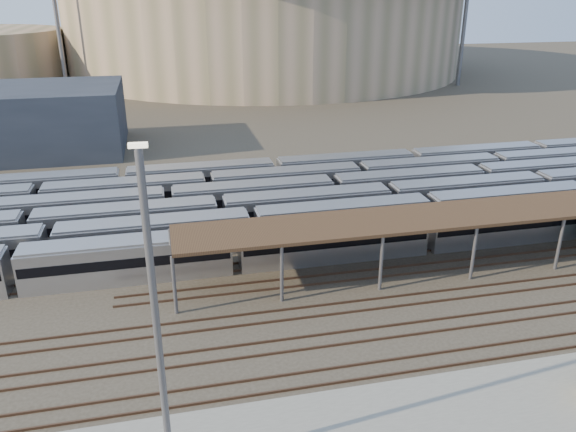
# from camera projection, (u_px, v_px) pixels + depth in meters

# --- Properties ---
(ground) EXTENTS (420.00, 420.00, 0.00)m
(ground) POSITION_uv_depth(u_px,v_px,m) (278.00, 310.00, 45.06)
(ground) COLOR #383026
(ground) RESTS_ON ground
(subway_trains) EXTENTS (125.64, 23.90, 3.60)m
(subway_trains) POSITION_uv_depth(u_px,v_px,m) (227.00, 209.00, 60.74)
(subway_trains) COLOR #B8B8BD
(subway_trains) RESTS_ON ground
(inspection_shed) EXTENTS (60.30, 6.00, 5.30)m
(inspection_shed) POSITION_uv_depth(u_px,v_px,m) (504.00, 212.00, 51.32)
(inspection_shed) COLOR #5E5D63
(inspection_shed) RESTS_ON ground
(empty_tracks) EXTENTS (170.00, 9.62, 0.18)m
(empty_tracks) POSITION_uv_depth(u_px,v_px,m) (293.00, 344.00, 40.51)
(empty_tracks) COLOR #4C3323
(empty_tracks) RESTS_ON ground
(stadium) EXTENTS (124.00, 124.00, 32.50)m
(stadium) POSITION_uv_depth(u_px,v_px,m) (264.00, 15.00, 170.49)
(stadium) COLOR #9F846B
(stadium) RESTS_ON ground
(floodlight_0) EXTENTS (4.00, 1.00, 38.40)m
(floodlight_0) POSITION_uv_depth(u_px,v_px,m) (55.00, 4.00, 130.52)
(floodlight_0) COLOR #5E5D63
(floodlight_0) RESTS_ON ground
(floodlight_2) EXTENTS (4.00, 1.00, 38.40)m
(floodlight_2) POSITION_uv_depth(u_px,v_px,m) (467.00, 3.00, 142.01)
(floodlight_2) COLOR #5E5D63
(floodlight_2) RESTS_ON ground
(floodlight_3) EXTENTS (4.00, 1.00, 38.40)m
(floodlight_3) POSITION_uv_depth(u_px,v_px,m) (145.00, 0.00, 179.80)
(floodlight_3) COLOR #5E5D63
(floodlight_3) RESTS_ON ground
(yard_light_pole) EXTENTS (0.81, 0.36, 17.86)m
(yard_light_pole) POSITION_uv_depth(u_px,v_px,m) (157.00, 326.00, 26.37)
(yard_light_pole) COLOR #5E5D63
(yard_light_pole) RESTS_ON apron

